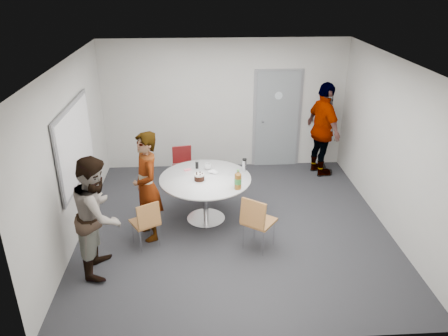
{
  "coord_description": "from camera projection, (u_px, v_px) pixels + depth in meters",
  "views": [
    {
      "loc": [
        -0.55,
        -6.21,
        3.9
      ],
      "look_at": [
        -0.15,
        0.25,
        0.95
      ],
      "focal_mm": 35.0,
      "sensor_mm": 36.0,
      "label": 1
    }
  ],
  "objects": [
    {
      "name": "wall_left",
      "position": [
        70.0,
        155.0,
        6.6
      ],
      "size": [
        0.0,
        5.0,
        5.0
      ],
      "primitive_type": "plane",
      "rotation": [
        1.57,
        0.0,
        1.57
      ],
      "color": "#B2AFA9",
      "rests_on": "floor"
    },
    {
      "name": "door",
      "position": [
        277.0,
        119.0,
        9.18
      ],
      "size": [
        1.02,
        0.17,
        2.12
      ],
      "color": "slate",
      "rests_on": "wall_back"
    },
    {
      "name": "floor",
      "position": [
        234.0,
        226.0,
        7.29
      ],
      "size": [
        5.0,
        5.0,
        0.0
      ],
      "primitive_type": "plane",
      "color": "#232327",
      "rests_on": "ground"
    },
    {
      "name": "person_main",
      "position": [
        147.0,
        187.0,
        6.66
      ],
      "size": [
        0.61,
        0.74,
        1.75
      ],
      "primitive_type": "imported",
      "rotation": [
        0.0,
        0.0,
        -1.22
      ],
      "color": "#A5C6EA",
      "rests_on": "floor"
    },
    {
      "name": "wall_front",
      "position": [
        255.0,
        243.0,
        4.46
      ],
      "size": [
        5.0,
        0.0,
        5.0
      ],
      "primitive_type": "plane",
      "rotation": [
        -1.57,
        0.0,
        0.0
      ],
      "color": "#B2AFA9",
      "rests_on": "floor"
    },
    {
      "name": "wall_right",
      "position": [
        393.0,
        147.0,
        6.87
      ],
      "size": [
        0.0,
        5.0,
        5.0
      ],
      "primitive_type": "plane",
      "rotation": [
        1.57,
        0.0,
        -1.57
      ],
      "color": "#B2AFA9",
      "rests_on": "floor"
    },
    {
      "name": "chair_far",
      "position": [
        183.0,
        163.0,
        8.45
      ],
      "size": [
        0.44,
        0.47,
        0.81
      ],
      "rotation": [
        0.0,
        0.0,
        3.3
      ],
      "color": "maroon",
      "rests_on": "floor"
    },
    {
      "name": "person_left",
      "position": [
        98.0,
        215.0,
        5.93
      ],
      "size": [
        0.65,
        0.84,
        1.72
      ],
      "primitive_type": "imported",
      "rotation": [
        0.0,
        0.0,
        1.57
      ],
      "color": "white",
      "rests_on": "floor"
    },
    {
      "name": "wall_back",
      "position": [
        225.0,
        105.0,
        9.0
      ],
      "size": [
        5.0,
        0.0,
        5.0
      ],
      "primitive_type": "plane",
      "rotation": [
        1.57,
        0.0,
        0.0
      ],
      "color": "#B2AFA9",
      "rests_on": "floor"
    },
    {
      "name": "table",
      "position": [
        207.0,
        184.0,
        7.2
      ],
      "size": [
        1.51,
        1.51,
        1.11
      ],
      "color": "white",
      "rests_on": "floor"
    },
    {
      "name": "person_right",
      "position": [
        323.0,
        130.0,
        8.77
      ],
      "size": [
        0.74,
        1.21,
        1.93
      ],
      "primitive_type": "imported",
      "rotation": [
        0.0,
        0.0,
        1.83
      ],
      "color": "black",
      "rests_on": "floor"
    },
    {
      "name": "whiteboard",
      "position": [
        75.0,
        144.0,
        6.74
      ],
      "size": [
        0.04,
        1.9,
        1.25
      ],
      "color": "gray",
      "rests_on": "wall_left"
    },
    {
      "name": "chair_near_left",
      "position": [
        147.0,
        220.0,
        6.54
      ],
      "size": [
        0.52,
        0.53,
        0.79
      ],
      "rotation": [
        0.0,
        0.0,
        0.53
      ],
      "color": "olive",
      "rests_on": "floor"
    },
    {
      "name": "ceiling",
      "position": [
        236.0,
        63.0,
        6.17
      ],
      "size": [
        5.0,
        5.0,
        0.0
      ],
      "primitive_type": "plane",
      "rotation": [
        3.14,
        0.0,
        0.0
      ],
      "color": "silver",
      "rests_on": "wall_back"
    },
    {
      "name": "chair_near_right",
      "position": [
        256.0,
        219.0,
        6.45
      ],
      "size": [
        0.6,
        0.61,
        0.89
      ],
      "rotation": [
        0.0,
        0.0,
        -0.64
      ],
      "color": "olive",
      "rests_on": "floor"
    }
  ]
}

